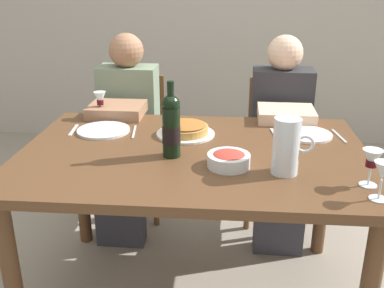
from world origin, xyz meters
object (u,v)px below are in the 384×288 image
object	(u,v)px
water_pitcher	(286,149)
wine_glass_centre	(383,173)
dining_table	(194,170)
diner_right	(281,135)
baked_tart	(186,129)
chair_right	(276,140)
wine_bottle	(171,126)
salad_bowl	(229,159)
wine_glass_right_diner	(372,160)
dinner_plate_left_setting	(104,130)
diner_left	(126,130)
dinner_plate_right_setting	(307,134)
chair_left	(135,136)
wine_glass_left_diner	(100,100)

from	to	relation	value
water_pitcher	wine_glass_centre	bearing A→B (deg)	-32.79
dining_table	diner_right	distance (m)	0.78
baked_tart	chair_right	world-z (taller)	chair_right
wine_bottle	diner_right	xyz separation A→B (m)	(0.53, 0.70, -0.28)
salad_bowl	wine_glass_right_diner	bearing A→B (deg)	-14.03
dining_table	chair_right	xyz separation A→B (m)	(0.45, 0.87, -0.17)
dinner_plate_left_setting	diner_left	world-z (taller)	diner_left
wine_bottle	water_pitcher	bearing A→B (deg)	-16.16
dinner_plate_right_setting	diner_left	bearing A→B (deg)	157.29
dining_table	water_pitcher	distance (m)	0.46
salad_bowl	wine_glass_right_diner	distance (m)	0.52
wine_bottle	water_pitcher	size ratio (longest dim) A/B	1.45
baked_tart	diner_left	distance (m)	0.62
wine_glass_right_diner	wine_glass_centre	bearing A→B (deg)	-87.19
diner_left	dinner_plate_left_setting	bearing A→B (deg)	90.08
baked_tart	dinner_plate_left_setting	xyz separation A→B (m)	(-0.40, 0.01, -0.02)
chair_right	wine_glass_right_diner	bearing A→B (deg)	101.15
salad_bowl	diner_left	world-z (taller)	diner_left
dining_table	salad_bowl	world-z (taller)	salad_bowl
dinner_plate_right_setting	chair_left	bearing A→B (deg)	146.41
wine_glass_right_diner	dinner_plate_right_setting	size ratio (longest dim) A/B	0.59
dinner_plate_left_setting	diner_right	xyz separation A→B (m)	(0.90, 0.43, -0.15)
baked_tart	dinner_plate_right_setting	distance (m)	0.57
water_pitcher	chair_right	world-z (taller)	water_pitcher
dining_table	chair_left	xyz separation A→B (m)	(-0.45, 0.88, -0.17)
chair_left	diner_right	distance (m)	0.94
chair_right	water_pitcher	bearing A→B (deg)	86.55
water_pitcher	chair_right	size ratio (longest dim) A/B	0.25
dinner_plate_right_setting	diner_right	distance (m)	0.43
wine_glass_left_diner	dining_table	bearing A→B (deg)	-39.18
dining_table	chair_right	distance (m)	1.00
wine_glass_centre	dinner_plate_left_setting	xyz separation A→B (m)	(-1.11, 0.60, -0.09)
baked_tart	salad_bowl	world-z (taller)	salad_bowl
wine_glass_right_diner	dinner_plate_right_setting	xyz separation A→B (m)	(-0.14, 0.52, -0.09)
wine_bottle	salad_bowl	world-z (taller)	wine_bottle
salad_bowl	diner_left	bearing A→B (deg)	127.17
chair_left	chair_right	bearing A→B (deg)	-179.70
wine_bottle	wine_glass_left_diner	world-z (taller)	wine_bottle
dinner_plate_left_setting	dining_table	bearing A→B (deg)	-24.94
wine_glass_right_diner	chair_right	xyz separation A→B (m)	(-0.20, 1.15, -0.36)
salad_bowl	chair_left	world-z (taller)	chair_left
dinner_plate_left_setting	chair_right	world-z (taller)	chair_right
wine_glass_centre	dinner_plate_right_setting	world-z (taller)	wine_glass_centre
dinner_plate_left_setting	chair_right	bearing A→B (deg)	36.14
diner_left	wine_glass_right_diner	bearing A→B (deg)	140.76
diner_left	diner_right	size ratio (longest dim) A/B	1.00
chair_right	wine_glass_left_diner	bearing A→B (deg)	25.61
wine_bottle	dining_table	bearing A→B (deg)	36.95
water_pitcher	dining_table	bearing A→B (deg)	151.76
chair_right	diner_right	size ratio (longest dim) A/B	0.75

